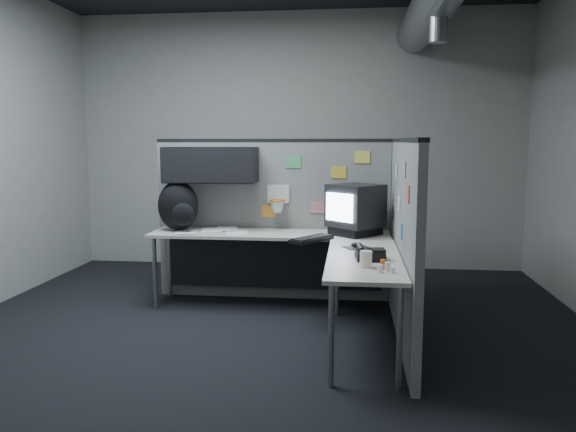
# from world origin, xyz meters

# --- Properties ---
(room) EXTENTS (5.62, 5.62, 3.22)m
(room) POSITION_xyz_m (0.56, 0.00, 2.10)
(room) COLOR black
(room) RESTS_ON ground
(partition_back) EXTENTS (2.44, 0.42, 1.63)m
(partition_back) POSITION_xyz_m (-0.25, 1.23, 1.00)
(partition_back) COLOR slate
(partition_back) RESTS_ON ground
(partition_right) EXTENTS (0.07, 2.23, 1.63)m
(partition_right) POSITION_xyz_m (1.10, 0.22, 0.82)
(partition_right) COLOR slate
(partition_right) RESTS_ON ground
(desk) EXTENTS (2.31, 2.11, 0.73)m
(desk) POSITION_xyz_m (0.15, 0.70, 0.61)
(desk) COLOR beige
(desk) RESTS_ON ground
(monitor) EXTENTS (0.59, 0.59, 0.47)m
(monitor) POSITION_xyz_m (0.72, 0.95, 0.97)
(monitor) COLOR black
(monitor) RESTS_ON desk
(keyboard) EXTENTS (0.39, 0.46, 0.04)m
(keyboard) POSITION_xyz_m (0.33, 0.57, 0.75)
(keyboard) COLOR black
(keyboard) RESTS_ON desk
(mouse) EXTENTS (0.25, 0.24, 0.04)m
(mouse) POSITION_xyz_m (0.73, 0.30, 0.74)
(mouse) COLOR black
(mouse) RESTS_ON desk
(phone) EXTENTS (0.23, 0.25, 0.11)m
(phone) POSITION_xyz_m (0.82, -0.16, 0.77)
(phone) COLOR black
(phone) RESTS_ON desk
(bottles) EXTENTS (0.12, 0.14, 0.07)m
(bottles) POSITION_xyz_m (0.91, -0.54, 0.76)
(bottles) COLOR silver
(bottles) RESTS_ON desk
(cup) EXTENTS (0.09, 0.09, 0.12)m
(cup) POSITION_xyz_m (0.79, -0.42, 0.79)
(cup) COLOR white
(cup) RESTS_ON desk
(papers) EXTENTS (0.74, 0.54, 0.01)m
(papers) POSITION_xyz_m (-0.64, 1.00, 0.74)
(papers) COLOR white
(papers) RESTS_ON desk
(backpack) EXTENTS (0.46, 0.41, 0.49)m
(backpack) POSITION_xyz_m (-1.00, 1.00, 0.97)
(backpack) COLOR black
(backpack) RESTS_ON desk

